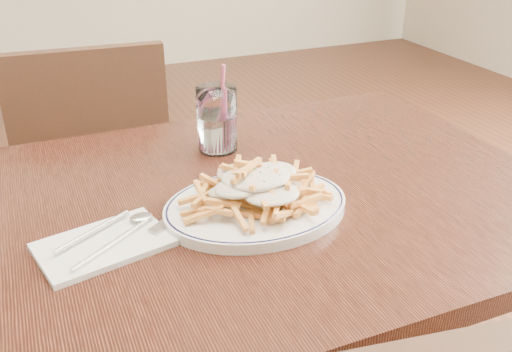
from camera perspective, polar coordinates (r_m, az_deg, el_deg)
name	(u,v)px	position (r m, az deg, el deg)	size (l,w,h in m)	color
table	(232,234)	(1.06, -2.37, -5.85)	(1.20, 0.80, 0.75)	black
chair_far	(96,171)	(1.74, -15.73, 0.52)	(0.44, 0.44, 0.89)	black
fries_plate	(256,207)	(0.97, 0.00, -3.10)	(0.36, 0.33, 0.02)	white
loaded_fries	(256,183)	(0.95, 0.00, -0.74)	(0.25, 0.22, 0.07)	gold
napkin	(103,245)	(0.92, -15.01, -6.65)	(0.19, 0.13, 0.01)	white
cutlery	(102,238)	(0.92, -15.15, -6.04)	(0.18, 0.17, 0.01)	silver
water_glass	(217,123)	(1.19, -3.90, 5.33)	(0.08, 0.08, 0.18)	white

